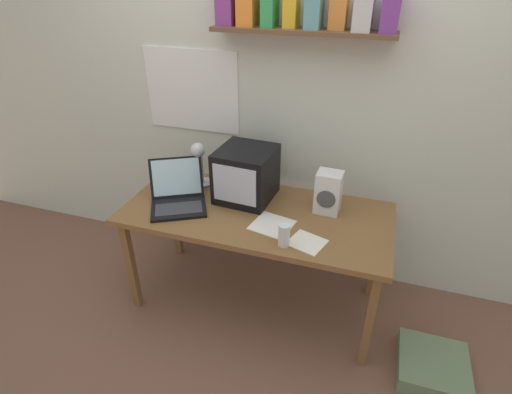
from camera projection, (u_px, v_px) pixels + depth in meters
ground_plane at (256, 298)px, 2.76m from camera, size 12.00×12.00×0.00m
back_wall at (281, 89)px, 2.50m from camera, size 5.60×0.24×2.60m
corner_desk at (256, 220)px, 2.43m from camera, size 1.60×0.73×0.71m
crt_monitor at (246, 174)px, 2.46m from camera, size 0.35×0.37×0.33m
laptop at (178, 194)px, 2.45m from camera, size 0.45×0.47×0.25m
desk_lamp at (199, 159)px, 2.56m from camera, size 0.13×0.17×0.32m
juice_glass at (284, 236)px, 2.08m from camera, size 0.06×0.06×0.13m
space_heater at (328, 192)px, 2.34m from camera, size 0.15×0.13×0.26m
open_notebook at (307, 242)px, 2.13m from camera, size 0.22×0.21×0.00m
loose_paper_near_laptop at (272, 225)px, 2.27m from camera, size 0.26×0.25×0.00m
floor_cushion at (433, 367)px, 2.23m from camera, size 0.37×0.37×0.10m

